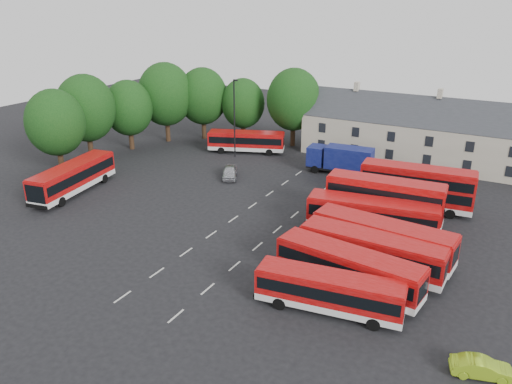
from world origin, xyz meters
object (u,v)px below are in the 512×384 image
bus_row_a (329,290)px  box_truck (341,159)px  silver_car (230,172)px  lime_car (482,368)px  bus_west (73,176)px  bus_dd_south (384,199)px  lamppost (235,117)px

bus_row_a → box_truck: (-9.53, 28.59, 0.22)m
silver_car → lime_car: 38.46m
box_truck → bus_west: bearing=-143.7°
bus_west → silver_car: bearing=-54.6°
bus_dd_south → box_truck: 14.86m
silver_car → bus_dd_south: bearing=-39.8°
bus_row_a → lime_car: bus_row_a is taller
bus_row_a → silver_car: size_ratio=2.43×
bus_west → lime_car: 45.22m
bus_dd_south → lamppost: size_ratio=1.06×
bus_west → bus_dd_south: bearing=-84.5°
lamppost → silver_car: bearing=-63.3°
bus_dd_south → bus_west: 34.31m
silver_car → lamppost: 9.95m
bus_row_a → bus_west: bus_west is taller
bus_dd_south → lamppost: 26.94m
box_truck → lamppost: bearing=177.0°
bus_dd_south → bus_west: bus_dd_south is taller
bus_row_a → silver_car: bus_row_a is taller
silver_car → bus_west: bearing=-163.8°
bus_west → silver_car: (12.87, 12.88, -1.30)m
box_truck → bus_dd_south: bearing=-58.2°
silver_car → lime_car: size_ratio=1.22×
bus_dd_south → bus_west: (-33.11, -8.97, -0.57)m
bus_row_a → bus_west: 34.71m
box_truck → silver_car: size_ratio=1.89×
bus_dd_south → silver_car: bus_dd_south is taller
box_truck → lime_car: box_truck is taller
bus_row_a → box_truck: box_truck is taller
silver_car → lamppost: bearing=87.9°
lamppost → bus_row_a: bearing=-48.6°
bus_dd_south → box_truck: (-8.78, 11.98, -0.62)m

